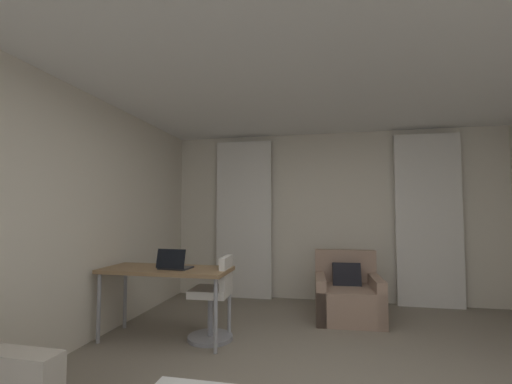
{
  "coord_description": "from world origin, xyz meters",
  "views": [
    {
      "loc": [
        -0.06,
        -2.47,
        1.35
      ],
      "look_at": [
        -0.87,
        1.44,
        1.59
      ],
      "focal_mm": 24.02,
      "sensor_mm": 36.0,
      "label": 1
    }
  ],
  "objects_px": {
    "armchair": "(348,296)",
    "desk_chair": "(214,302)",
    "laptop": "(174,265)",
    "desk": "(166,274)"
  },
  "relations": [
    {
      "from": "armchair",
      "to": "laptop",
      "type": "height_order",
      "value": "laptop"
    },
    {
      "from": "armchair",
      "to": "desk",
      "type": "bearing_deg",
      "value": -149.57
    },
    {
      "from": "desk_chair",
      "to": "laptop",
      "type": "relative_size",
      "value": 2.63
    },
    {
      "from": "desk",
      "to": "armchair",
      "type": "bearing_deg",
      "value": 30.43
    },
    {
      "from": "desk_chair",
      "to": "laptop",
      "type": "height_order",
      "value": "laptop"
    },
    {
      "from": "desk_chair",
      "to": "desk",
      "type": "bearing_deg",
      "value": -169.34
    },
    {
      "from": "armchair",
      "to": "desk_chair",
      "type": "distance_m",
      "value": 1.79
    },
    {
      "from": "armchair",
      "to": "laptop",
      "type": "relative_size",
      "value": 2.55
    },
    {
      "from": "desk",
      "to": "desk_chair",
      "type": "bearing_deg",
      "value": 10.66
    },
    {
      "from": "armchair",
      "to": "desk_chair",
      "type": "height_order",
      "value": "desk_chair"
    }
  ]
}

